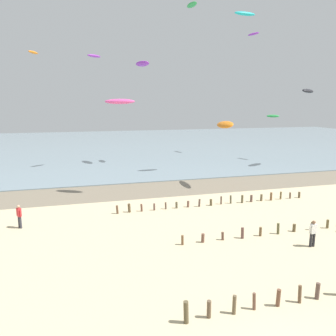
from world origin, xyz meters
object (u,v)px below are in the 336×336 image
object	(u,v)px
kite_aloft_7	(253,34)
kite_aloft_3	(245,14)
kite_aloft_10	(142,64)
person_mid_beach	(19,216)
kite_aloft_1	(33,52)
kite_aloft_8	(120,101)
kite_aloft_0	(273,116)
kite_aloft_2	(94,56)
kite_aloft_4	(225,125)
person_by_waterline	(313,233)
kite_aloft_9	(192,5)
kite_aloft_6	(308,91)

from	to	relation	value
kite_aloft_7	kite_aloft_3	bearing A→B (deg)	131.02
kite_aloft_7	kite_aloft_10	world-z (taller)	kite_aloft_7
person_mid_beach	kite_aloft_10	world-z (taller)	kite_aloft_10
kite_aloft_1	kite_aloft_8	distance (m)	18.81
kite_aloft_0	kite_aloft_2	size ratio (longest dim) A/B	1.04
kite_aloft_2	kite_aloft_4	world-z (taller)	kite_aloft_2
person_by_waterline	kite_aloft_7	distance (m)	42.24
person_mid_beach	kite_aloft_3	size ratio (longest dim) A/B	0.63
kite_aloft_1	kite_aloft_10	distance (m)	14.08
kite_aloft_10	person_mid_beach	bearing A→B (deg)	128.97
kite_aloft_8	kite_aloft_4	bearing A→B (deg)	-151.32
kite_aloft_3	kite_aloft_9	world-z (taller)	kite_aloft_9
kite_aloft_0	person_mid_beach	bearing A→B (deg)	-81.97
kite_aloft_3	kite_aloft_4	xyz separation A→B (m)	(-4.42, -5.18, -12.34)
person_mid_beach	kite_aloft_9	bearing A→B (deg)	45.78
kite_aloft_0	kite_aloft_9	world-z (taller)	kite_aloft_9
kite_aloft_9	kite_aloft_4	bearing A→B (deg)	169.72
kite_aloft_1	kite_aloft_6	xyz separation A→B (m)	(35.28, -7.92, -4.74)
kite_aloft_2	kite_aloft_9	world-z (taller)	kite_aloft_9
kite_aloft_0	kite_aloft_8	xyz separation A→B (m)	(-24.82, -13.14, 2.06)
kite_aloft_2	kite_aloft_8	size ratio (longest dim) A/B	0.73
kite_aloft_1	kite_aloft_3	xyz separation A→B (m)	(24.42, -9.82, 3.76)
kite_aloft_3	person_mid_beach	bearing A→B (deg)	23.79
kite_aloft_0	kite_aloft_7	world-z (taller)	kite_aloft_7
kite_aloft_0	kite_aloft_3	xyz separation A→B (m)	(-9.53, -7.73, 12.05)
kite_aloft_1	kite_aloft_9	world-z (taller)	kite_aloft_9
kite_aloft_2	kite_aloft_3	world-z (taller)	kite_aloft_3
kite_aloft_6	kite_aloft_7	size ratio (longest dim) A/B	1.30
kite_aloft_0	kite_aloft_4	bearing A→B (deg)	-70.61
person_by_waterline	kite_aloft_3	distance (m)	27.71
kite_aloft_7	kite_aloft_2	bearing A→B (deg)	87.23
kite_aloft_2	kite_aloft_7	size ratio (longest dim) A/B	0.90
kite_aloft_0	kite_aloft_9	bearing A→B (deg)	-113.33
kite_aloft_2	kite_aloft_9	bearing A→B (deg)	-41.07
kite_aloft_4	kite_aloft_8	distance (m)	11.13
person_by_waterline	kite_aloft_10	size ratio (longest dim) A/B	0.52
kite_aloft_2	kite_aloft_6	bearing A→B (deg)	-52.02
person_mid_beach	person_by_waterline	world-z (taller)	same
kite_aloft_1	kite_aloft_6	world-z (taller)	kite_aloft_1
kite_aloft_4	kite_aloft_6	world-z (taller)	kite_aloft_6
person_by_waterline	kite_aloft_6	world-z (taller)	kite_aloft_6
kite_aloft_2	kite_aloft_6	size ratio (longest dim) A/B	0.69
kite_aloft_2	kite_aloft_4	xyz separation A→B (m)	(12.49, -13.26, -8.17)
person_by_waterline	kite_aloft_2	distance (m)	33.69
kite_aloft_0	kite_aloft_10	bearing A→B (deg)	-117.91
person_by_waterline	kite_aloft_7	size ratio (longest dim) A/B	0.71
kite_aloft_2	kite_aloft_6	distance (m)	28.78
person_by_waterline	kite_aloft_3	world-z (taller)	kite_aloft_3
kite_aloft_4	kite_aloft_7	size ratio (longest dim) A/B	1.46
kite_aloft_1	kite_aloft_6	size ratio (longest dim) A/B	0.68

